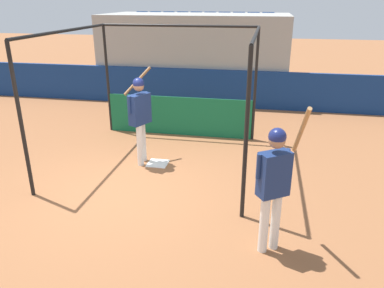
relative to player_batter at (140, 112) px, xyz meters
name	(u,v)px	position (x,y,z in m)	size (l,w,h in m)	color
ground_plane	(120,192)	(0.01, -1.37, -1.16)	(60.00, 60.00, 0.00)	#935B38
outfield_wall	(188,87)	(0.01, 4.87, -0.55)	(24.00, 0.12, 1.22)	navy
bleacher_section	(197,55)	(0.01, 6.54, 0.29)	(6.50, 3.20, 2.90)	#9E9E99
batting_cage	(172,97)	(0.40, 1.20, 0.04)	(3.91, 3.79, 2.80)	black
home_plate	(158,163)	(0.35, -0.01, -1.15)	(0.44, 0.44, 0.02)	white
player_batter	(140,112)	(0.00, 0.00, 0.00)	(0.58, 0.96, 2.01)	white
player_waiting	(274,179)	(2.75, -2.58, -0.03)	(0.64, 0.70, 2.16)	white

